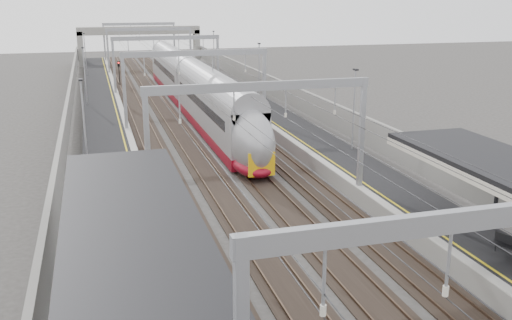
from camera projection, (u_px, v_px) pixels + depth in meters
platform_left at (106, 128)px, 52.38m from camera, size 4.00×120.00×1.00m
platform_right at (272, 118)px, 56.62m from camera, size 4.00×120.00×1.00m
tracks at (192, 127)px, 54.62m from camera, size 11.40×140.00×0.20m
overhead_line at (180, 56)px, 59.06m from camera, size 13.00×140.00×6.60m
overbridge at (139, 35)px, 103.99m from camera, size 22.00×2.20×6.90m
wall_left at (69, 118)px, 51.22m from camera, size 0.30×120.00×3.20m
wall_right at (302, 105)px, 57.17m from camera, size 0.30×120.00×3.20m
train at (195, 93)px, 60.35m from camera, size 2.91×53.12×4.60m
bench at (511, 245)px, 25.23m from camera, size 1.05×1.73×0.87m
signal_green at (119, 69)px, 79.61m from camera, size 0.32×0.32×3.48m
signal_red_near at (181, 69)px, 79.52m from camera, size 0.32×0.32×3.48m
signal_red_far at (205, 73)px, 74.88m from camera, size 0.32×0.32×3.48m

